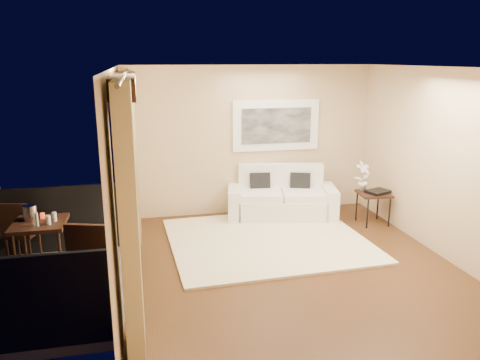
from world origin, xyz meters
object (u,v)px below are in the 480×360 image
object	(u,v)px
sofa	(281,199)
balcony_chair_far	(19,228)
bistro_table	(40,228)
balcony_chair_near	(85,267)
ice_bucket	(30,213)
side_table	(374,196)
orchid	(363,176)

from	to	relation	value
sofa	balcony_chair_far	bearing A→B (deg)	-152.52
balcony_chair_far	bistro_table	bearing A→B (deg)	139.37
sofa	balcony_chair_near	bearing A→B (deg)	-125.16
balcony_chair_far	ice_bucket	distance (m)	0.60
sofa	bistro_table	size ratio (longest dim) A/B	2.66
ice_bucket	balcony_chair_far	bearing A→B (deg)	122.95
sofa	balcony_chair_far	size ratio (longest dim) A/B	2.26
side_table	bistro_table	bearing A→B (deg)	-169.29
side_table	bistro_table	world-z (taller)	bistro_table
orchid	ice_bucket	xyz separation A→B (m)	(-5.21, -1.06, 0.05)
balcony_chair_near	sofa	bearing A→B (deg)	60.01
sofa	side_table	bearing A→B (deg)	-14.58
side_table	balcony_chair_near	world-z (taller)	balcony_chair_near
bistro_table	ice_bucket	world-z (taller)	ice_bucket
orchid	balcony_chair_near	bearing A→B (deg)	-151.69
sofa	ice_bucket	world-z (taller)	ice_bucket
side_table	balcony_chair_near	size ratio (longest dim) A/B	0.51
bistro_table	balcony_chair_far	distance (m)	0.67
side_table	ice_bucket	distance (m)	5.43
sofa	orchid	distance (m)	1.49
orchid	balcony_chair_near	distance (m)	5.02
orchid	balcony_chair_near	size ratio (longest dim) A/B	0.48
balcony_chair_far	balcony_chair_near	bearing A→B (deg)	134.32
orchid	ice_bucket	bearing A→B (deg)	-168.53
sofa	balcony_chair_near	size ratio (longest dim) A/B	1.89
orchid	bistro_table	world-z (taller)	orchid
orchid	balcony_chair_near	xyz separation A→B (m)	(-4.42, -2.38, -0.19)
sofa	side_table	xyz separation A→B (m)	(1.44, -0.71, 0.17)
side_table	orchid	distance (m)	0.39
side_table	balcony_chair_far	bearing A→B (deg)	-175.27
sofa	balcony_chair_far	xyz separation A→B (m)	(-4.17, -1.18, 0.20)
sofa	ice_bucket	distance (m)	4.25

